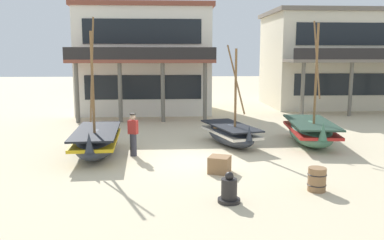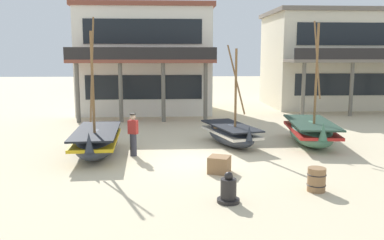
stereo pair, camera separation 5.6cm
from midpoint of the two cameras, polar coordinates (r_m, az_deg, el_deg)
The scene contains 10 objects.
ground_plane at distance 15.33m, azimuth 0.12°, elevation -5.76°, with size 120.00×120.00×0.00m, color beige.
fishing_boat_near_left at distance 18.03m, azimuth 5.29°, elevation -1.91°, with size 2.37×3.87×4.35m.
fishing_boat_centre_large at distance 16.53m, azimuth -13.25°, elevation -2.89°, with size 1.86×4.44×5.37m.
fishing_boat_far_right at distance 18.86m, azimuth 16.09°, elevation -1.54°, with size 2.26×4.56×5.37m.
fisherman_by_hull at distance 16.13m, azimuth -8.30°, elevation -2.08°, with size 0.42×0.34×1.68m.
capstan_winch at distance 11.18m, azimuth 5.04°, elevation -9.76°, with size 0.61×0.61×0.85m.
wooden_barrel at distance 12.53m, azimuth 16.87°, elevation -7.92°, with size 0.56×0.56×0.70m.
cargo_crate at distance 13.87m, azimuth 3.74°, elevation -6.20°, with size 0.67×0.67×0.56m, color olive.
harbor_building_main at distance 28.99m, azimuth -6.57°, elevation 8.39°, with size 9.05×8.50×7.20m.
harbor_building_annex at distance 33.84m, azimuth 19.90°, elevation 7.98°, with size 11.42×9.54×7.16m.
Camera 1 is at (-0.96, -14.79, 3.93)m, focal length 38.32 mm.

